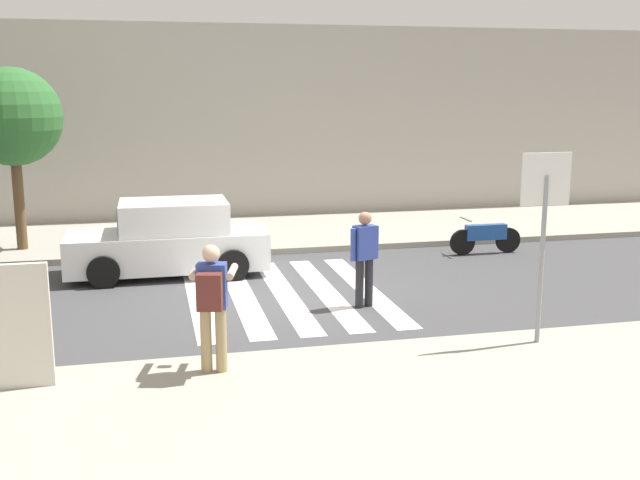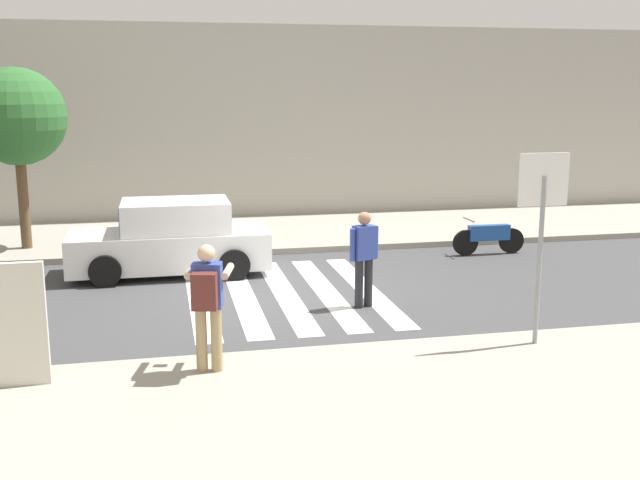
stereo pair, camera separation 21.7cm
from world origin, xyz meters
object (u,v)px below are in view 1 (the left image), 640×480
Objects in this scene: parked_car_white at (169,240)px; street_tree_west at (12,118)px; stop_sign at (545,205)px; advertising_board at (5,327)px; motorcycle at (485,237)px; photographer_with_backpack at (212,297)px; pedestrian_crossing at (365,254)px.

parked_car_white is 0.98× the size of street_tree_west.
stop_sign is 1.76× the size of advertising_board.
advertising_board is at bearing -179.25° from stop_sign.
motorcycle is (2.16, 6.34, -1.78)m from stop_sign.
stop_sign reaches higher than parked_car_white.
parked_car_white is (-0.37, 6.17, -0.44)m from photographer_with_backpack.
street_tree_west is (-3.69, 8.83, 2.02)m from photographer_with_backpack.
stop_sign is at bearing -49.46° from parked_car_white.
stop_sign is 7.46m from advertising_board.
photographer_with_backpack is 9.78m from street_tree_west.
pedestrian_crossing is at bearing 44.83° from photographer_with_backpack.
photographer_with_backpack is at bearing -86.60° from parked_car_white.
parked_car_white is at bearing 130.54° from stop_sign.
stop_sign is 0.67× the size of street_tree_west.
street_tree_west reaches higher than advertising_board.
advertising_board is at bearing -82.67° from street_tree_west.
advertising_board is at bearing -152.35° from pedestrian_crossing.
stop_sign is 8.08m from parked_car_white.
photographer_with_backpack is 4.14m from pedestrian_crossing.
advertising_board is (1.13, -8.79, -2.25)m from street_tree_west.
street_tree_west reaches higher than motorcycle.
photographer_with_backpack is 0.98× the size of motorcycle.
advertising_board reaches higher than pedestrian_crossing.
pedestrian_crossing reaches higher than motorcycle.
advertising_board is at bearing -109.69° from parked_car_white.
stop_sign is at bearing -56.19° from pedestrian_crossing.
pedestrian_crossing is (2.93, 2.92, -0.19)m from photographer_with_backpack.
motorcycle is (6.95, 6.47, -0.75)m from photographer_with_backpack.
advertising_board reaches higher than motorcycle.
motorcycle is 11.25m from street_tree_west.
parked_car_white is 2.33× the size of motorcycle.
parked_car_white is (-5.16, 6.04, -1.47)m from stop_sign.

